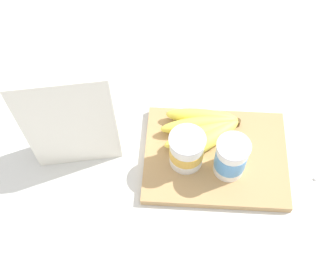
{
  "coord_description": "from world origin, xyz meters",
  "views": [
    {
      "loc": [
        0.08,
        0.44,
        0.79
      ],
      "look_at": [
        0.1,
        0.0,
        0.07
      ],
      "focal_mm": 44.49,
      "sensor_mm": 36.0,
      "label": 1
    }
  ],
  "objects_px": {
    "cereal_box": "(70,117)",
    "yogurt_cup_back": "(187,150)",
    "banana_bunch": "(203,128)",
    "cutting_board": "(216,157)",
    "yogurt_cup_front": "(231,158)"
  },
  "relations": [
    {
      "from": "cutting_board",
      "to": "cereal_box",
      "type": "distance_m",
      "value": 0.32
    },
    {
      "from": "cutting_board",
      "to": "yogurt_cup_front",
      "type": "xyz_separation_m",
      "value": [
        -0.03,
        0.03,
        0.06
      ]
    },
    {
      "from": "cereal_box",
      "to": "yogurt_cup_back",
      "type": "relative_size",
      "value": 2.98
    },
    {
      "from": "yogurt_cup_back",
      "to": "banana_bunch",
      "type": "xyz_separation_m",
      "value": [
        -0.03,
        -0.07,
        -0.02
      ]
    },
    {
      "from": "banana_bunch",
      "to": "cereal_box",
      "type": "bearing_deg",
      "value": 10.21
    },
    {
      "from": "cereal_box",
      "to": "banana_bunch",
      "type": "relative_size",
      "value": 1.41
    },
    {
      "from": "banana_bunch",
      "to": "yogurt_cup_back",
      "type": "bearing_deg",
      "value": 64.17
    },
    {
      "from": "banana_bunch",
      "to": "cutting_board",
      "type": "bearing_deg",
      "value": 119.35
    },
    {
      "from": "cereal_box",
      "to": "yogurt_cup_back",
      "type": "height_order",
      "value": "cereal_box"
    },
    {
      "from": "yogurt_cup_front",
      "to": "yogurt_cup_back",
      "type": "distance_m",
      "value": 0.09
    },
    {
      "from": "cereal_box",
      "to": "banana_bunch",
      "type": "distance_m",
      "value": 0.28
    },
    {
      "from": "cutting_board",
      "to": "banana_bunch",
      "type": "relative_size",
      "value": 1.66
    },
    {
      "from": "yogurt_cup_front",
      "to": "yogurt_cup_back",
      "type": "relative_size",
      "value": 1.11
    },
    {
      "from": "banana_bunch",
      "to": "yogurt_cup_front",
      "type": "bearing_deg",
      "value": 122.41
    },
    {
      "from": "yogurt_cup_front",
      "to": "banana_bunch",
      "type": "bearing_deg",
      "value": -57.59
    }
  ]
}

